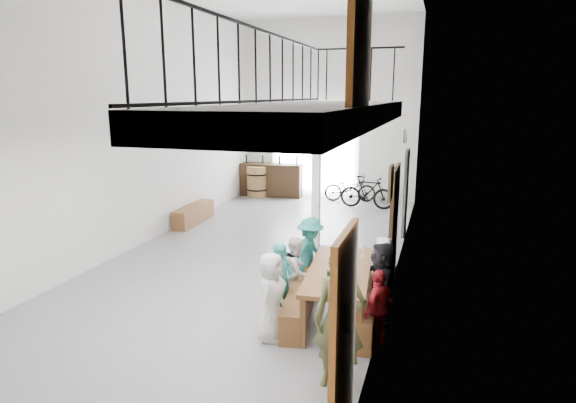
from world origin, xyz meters
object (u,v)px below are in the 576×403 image
(serving_counter, at_px, (271,180))
(oak_barrel, at_px, (257,182))
(bicycle_near, at_px, (350,188))
(bench_inner, at_px, (300,302))
(side_bench, at_px, (194,214))
(host_standing, at_px, (339,320))
(tasting_table, at_px, (339,274))

(serving_counter, bearing_deg, oak_barrel, -150.87)
(oak_barrel, bearing_deg, serving_counter, 32.56)
(oak_barrel, relative_size, bicycle_near, 0.63)
(oak_barrel, bearing_deg, bicycle_near, 3.92)
(bench_inner, bearing_deg, bicycle_near, 86.90)
(bench_inner, relative_size, side_bench, 1.14)
(oak_barrel, xyz_separation_m, host_standing, (4.62, -9.36, 0.30))
(bench_inner, distance_m, host_standing, 1.87)
(tasting_table, bearing_deg, bench_inner, -179.30)
(tasting_table, bearing_deg, side_bench, 132.37)
(tasting_table, xyz_separation_m, bench_inner, (-0.57, -0.06, -0.49))
(bench_inner, xyz_separation_m, bicycle_near, (-0.75, 8.03, 0.19))
(side_bench, distance_m, serving_counter, 3.90)
(host_standing, bearing_deg, serving_counter, 113.36)
(tasting_table, xyz_separation_m, side_bench, (-4.64, 4.20, -0.47))
(side_bench, xyz_separation_m, bicycle_near, (3.33, 3.76, 0.18))
(side_bench, distance_m, oak_barrel, 3.59)
(tasting_table, bearing_deg, oak_barrel, 113.44)
(serving_counter, distance_m, bicycle_near, 2.58)
(bench_inner, xyz_separation_m, side_bench, (-4.07, 4.26, 0.02))
(side_bench, height_order, oak_barrel, oak_barrel)
(bench_inner, height_order, side_bench, side_bench)
(oak_barrel, bearing_deg, side_bench, -95.66)
(tasting_table, height_order, side_bench, tasting_table)
(tasting_table, distance_m, bicycle_near, 8.08)
(serving_counter, relative_size, bicycle_near, 1.28)
(oak_barrel, height_order, host_standing, host_standing)
(host_standing, bearing_deg, side_bench, 130.26)
(bicycle_near, bearing_deg, host_standing, 178.13)
(bench_inner, distance_m, side_bench, 5.89)
(side_bench, bearing_deg, host_standing, -49.36)
(oak_barrel, relative_size, serving_counter, 0.50)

